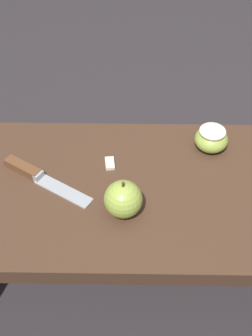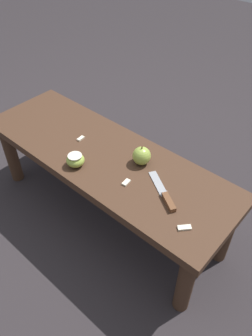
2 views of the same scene
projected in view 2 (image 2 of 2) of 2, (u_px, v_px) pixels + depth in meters
The scene contains 8 objects.
ground_plane at pixel (107, 212), 1.75m from camera, with size 8.00×8.00×0.00m, color #2D282B.
wooden_bench at pixel (104, 165), 1.52m from camera, with size 1.28×0.43×0.41m.
knife at pixel (165, 196), 1.27m from camera, with size 0.21×0.15×0.02m.
apple_whole at pixel (142, 156), 1.40m from camera, with size 0.08×0.08×0.09m.
apple_cut at pixel (75, 160), 1.40m from camera, with size 0.08×0.08×0.05m.
apple_slice_near_knife at pixel (184, 228), 1.16m from camera, with size 0.05×0.05×0.01m.
apple_slice_center at pixel (126, 182), 1.33m from camera, with size 0.02×0.04×0.01m.
apple_slice_near_bowl at pixel (81, 138), 1.55m from camera, with size 0.02×0.04×0.01m.
Camera 2 is at (-0.83, 0.78, 1.35)m, focal length 35.00 mm.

